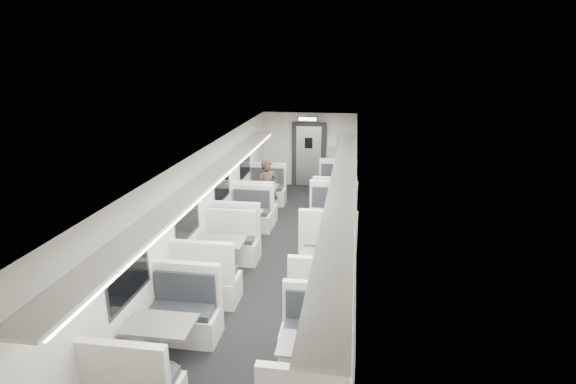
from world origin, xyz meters
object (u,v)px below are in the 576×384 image
(booth_left_a, at_px, (261,199))
(booth_right_c, at_px, (324,273))
(booth_left_d, at_px, (163,347))
(booth_right_b, at_px, (330,230))
(passenger, at_px, (267,189))
(exit_sign, at_px, (308,119))
(vestibule_door, at_px, (309,155))
(booth_left_b, at_px, (244,226))
(booth_right_a, at_px, (336,195))
(booth_right_d, at_px, (310,367))
(booth_left_c, at_px, (221,259))

(booth_left_a, distance_m, booth_right_c, 4.53)
(booth_left_a, bearing_deg, booth_left_d, -90.00)
(booth_right_b, relative_size, passenger, 1.49)
(booth_left_a, height_order, exit_sign, exit_sign)
(booth_right_b, relative_size, exit_sign, 3.77)
(booth_left_a, distance_m, passenger, 0.58)
(booth_right_b, bearing_deg, vestibule_door, 101.62)
(booth_left_b, bearing_deg, booth_right_a, 52.32)
(booth_right_a, relative_size, booth_right_d, 1.13)
(booth_left_c, bearing_deg, booth_right_c, -5.91)
(booth_left_c, relative_size, booth_right_c, 1.08)
(vestibule_door, height_order, exit_sign, exit_sign)
(booth_left_c, bearing_deg, booth_right_d, -54.21)
(passenger, bearing_deg, booth_right_a, 8.90)
(booth_left_a, height_order, vestibule_door, vestibule_door)
(booth_left_d, bearing_deg, booth_right_a, 74.33)
(booth_right_a, height_order, vestibule_door, vestibule_door)
(passenger, bearing_deg, booth_left_b, -116.98)
(booth_right_d, relative_size, exit_sign, 3.21)
(booth_left_a, relative_size, vestibule_door, 1.03)
(booth_right_b, relative_size, booth_right_d, 1.18)
(booth_left_b, bearing_deg, booth_right_d, -66.53)
(vestibule_door, relative_size, exit_sign, 3.39)
(booth_right_d, xyz_separation_m, exit_sign, (-1.00, 8.93, 1.92))
(booth_right_a, height_order, booth_right_c, booth_right_a)
(vestibule_door, distance_m, exit_sign, 1.33)
(booth_right_c, bearing_deg, booth_right_d, -90.00)
(booth_left_c, relative_size, booth_right_a, 1.01)
(booth_left_a, distance_m, booth_left_d, 6.56)
(exit_sign, bearing_deg, booth_right_b, -77.12)
(booth_left_d, height_order, booth_right_d, booth_left_d)
(booth_right_b, bearing_deg, booth_left_b, 178.55)
(booth_left_d, bearing_deg, booth_left_a, 90.00)
(booth_right_d, bearing_deg, booth_left_a, 106.79)
(booth_left_a, distance_m, vestibule_door, 3.03)
(booth_right_a, bearing_deg, booth_right_b, -90.00)
(booth_right_b, xyz_separation_m, vestibule_door, (-1.00, 4.86, 0.62))
(booth_left_a, distance_m, booth_right_a, 2.08)
(booth_right_d, relative_size, vestibule_door, 0.95)
(booth_right_c, distance_m, vestibule_door, 6.96)
(passenger, bearing_deg, booth_right_c, -83.37)
(booth_left_b, bearing_deg, booth_right_c, -45.56)
(booth_left_a, relative_size, booth_left_c, 0.96)
(booth_left_a, height_order, booth_right_c, booth_left_a)
(booth_left_b, relative_size, booth_left_c, 0.91)
(booth_left_c, distance_m, booth_left_d, 2.71)
(booth_right_b, height_order, booth_right_c, booth_right_b)
(booth_left_d, height_order, vestibule_door, vestibule_door)
(booth_right_c, relative_size, vestibule_door, 1.00)
(booth_left_a, bearing_deg, exit_sign, 66.51)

